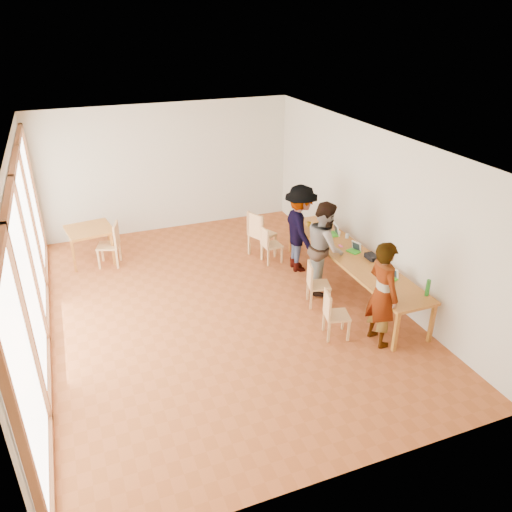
{
  "coord_description": "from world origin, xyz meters",
  "views": [
    {
      "loc": [
        -2.19,
        -7.43,
        4.84
      ],
      "look_at": [
        0.55,
        -0.37,
        1.1
      ],
      "focal_mm": 35.0,
      "sensor_mm": 36.0,
      "label": 1
    }
  ],
  "objects": [
    {
      "name": "ground",
      "position": [
        0.0,
        0.0,
        0.0
      ],
      "size": [
        8.0,
        8.0,
        0.0
      ],
      "primitive_type": "plane",
      "color": "#A25027",
      "rests_on": "ground"
    },
    {
      "name": "laptop_mid",
      "position": [
        2.62,
        -0.2,
        0.8
      ],
      "size": [
        0.26,
        0.27,
        0.19
      ],
      "rotation": [
        0.0,
        0.0,
        0.33
      ],
      "color": "green",
      "rests_on": "communal_table"
    },
    {
      "name": "side_table",
      "position": [
        -1.98,
        2.77,
        0.67
      ],
      "size": [
        0.9,
        0.9,
        0.75
      ],
      "rotation": [
        0.0,
        0.0,
        0.15
      ],
      "color": "#B17627",
      "rests_on": "ground"
    },
    {
      "name": "window_wall",
      "position": [
        -2.96,
        0.0,
        1.5
      ],
      "size": [
        0.1,
        8.0,
        3.0
      ],
      "primitive_type": "cube",
      "color": "white",
      "rests_on": "ground"
    },
    {
      "name": "chair_near",
      "position": [
        1.42,
        -1.52,
        0.5
      ],
      "size": [
        0.47,
        0.47,
        0.44
      ],
      "rotation": [
        0.0,
        0.0,
        -0.25
      ],
      "color": "tan",
      "rests_on": "ground"
    },
    {
      "name": "chair_mid",
      "position": [
        1.61,
        -0.52,
        0.5
      ],
      "size": [
        0.47,
        0.47,
        0.44
      ],
      "rotation": [
        0.0,
        0.0,
        -0.28
      ],
      "color": "tan",
      "rests_on": "ground"
    },
    {
      "name": "yellow_mug",
      "position": [
        2.36,
        1.21,
        0.8
      ],
      "size": [
        0.14,
        0.14,
        0.09
      ],
      "primitive_type": "imported",
      "rotation": [
        0.0,
        0.0,
        -0.22
      ],
      "color": "gold",
      "rests_on": "communal_table"
    },
    {
      "name": "ceiling",
      "position": [
        0.0,
        0.0,
        3.02
      ],
      "size": [
        6.0,
        8.0,
        0.04
      ],
      "primitive_type": "cube",
      "color": "white",
      "rests_on": "wall_back"
    },
    {
      "name": "condiment_cup",
      "position": [
        2.74,
        0.63,
        0.78
      ],
      "size": [
        0.08,
        0.08,
        0.06
      ],
      "primitive_type": "cylinder",
      "color": "white",
      "rests_on": "communal_table"
    },
    {
      "name": "chair_far",
      "position": [
        1.49,
        1.35,
        0.49
      ],
      "size": [
        0.4,
        0.4,
        0.43
      ],
      "rotation": [
        0.0,
        0.0,
        0.07
      ],
      "color": "tan",
      "rests_on": "ground"
    },
    {
      "name": "green_bottle",
      "position": [
        2.84,
        -2.02,
        0.89
      ],
      "size": [
        0.07,
        0.07,
        0.28
      ],
      "primitive_type": "cylinder",
      "color": "#268229",
      "rests_on": "communal_table"
    },
    {
      "name": "person_near",
      "position": [
        2.06,
        -1.91,
        0.88
      ],
      "size": [
        0.45,
        0.66,
        1.77
      ],
      "primitive_type": "imported",
      "rotation": [
        0.0,
        0.0,
        1.61
      ],
      "color": "gray",
      "rests_on": "ground"
    },
    {
      "name": "laptop_far",
      "position": [
        2.64,
        0.64,
        0.81
      ],
      "size": [
        0.28,
        0.3,
        0.23
      ],
      "rotation": [
        0.0,
        0.0,
        -0.19
      ],
      "color": "green",
      "rests_on": "communal_table"
    },
    {
      "name": "laptop_near",
      "position": [
        2.63,
        -1.34,
        0.8
      ],
      "size": [
        0.26,
        0.28,
        0.19
      ],
      "rotation": [
        0.0,
        0.0,
        0.35
      ],
      "color": "green",
      "rests_on": "communal_table"
    },
    {
      "name": "chair_spare",
      "position": [
        -1.57,
        2.42,
        0.57
      ],
      "size": [
        0.54,
        0.54,
        0.49
      ],
      "rotation": [
        0.0,
        0.0,
        2.85
      ],
      "color": "tan",
      "rests_on": "ground"
    },
    {
      "name": "clear_glass",
      "position": [
        2.8,
        0.4,
        0.8
      ],
      "size": [
        0.07,
        0.07,
        0.09
      ],
      "primitive_type": "cylinder",
      "color": "silver",
      "rests_on": "communal_table"
    },
    {
      "name": "communal_table",
      "position": [
        2.5,
        -0.3,
        0.7
      ],
      "size": [
        0.8,
        4.0,
        0.75
      ],
      "color": "#B17627",
      "rests_on": "ground"
    },
    {
      "name": "chair_empty",
      "position": [
        1.42,
        1.71,
        0.62
      ],
      "size": [
        0.62,
        0.62,
        0.54
      ],
      "rotation": [
        0.0,
        0.0,
        0.42
      ],
      "color": "tan",
      "rests_on": "ground"
    },
    {
      "name": "person_far",
      "position": [
        1.97,
        0.84,
        0.9
      ],
      "size": [
        0.8,
        1.23,
        1.8
      ],
      "primitive_type": "imported",
      "rotation": [
        0.0,
        0.0,
        1.46
      ],
      "color": "gray",
      "rests_on": "ground"
    },
    {
      "name": "wall_back",
      "position": [
        0.0,
        4.0,
        1.5
      ],
      "size": [
        6.0,
        0.1,
        3.0
      ],
      "primitive_type": "cube",
      "color": "beige",
      "rests_on": "ground"
    },
    {
      "name": "black_pouch",
      "position": [
        2.73,
        -0.59,
        0.8
      ],
      "size": [
        0.16,
        0.26,
        0.09
      ],
      "primitive_type": "cube",
      "color": "black",
      "rests_on": "communal_table"
    },
    {
      "name": "wall_front",
      "position": [
        0.0,
        -4.0,
        1.5
      ],
      "size": [
        6.0,
        0.1,
        3.0
      ],
      "primitive_type": "cube",
      "color": "beige",
      "rests_on": "ground"
    },
    {
      "name": "pink_phone",
      "position": [
        2.49,
        0.1,
        0.76
      ],
      "size": [
        0.05,
        0.1,
        0.01
      ],
      "primitive_type": "cube",
      "color": "#F34CA6",
      "rests_on": "communal_table"
    },
    {
      "name": "wall_right",
      "position": [
        3.0,
        0.0,
        1.5
      ],
      "size": [
        0.1,
        8.0,
        3.0
      ],
      "primitive_type": "cube",
      "color": "beige",
      "rests_on": "ground"
    },
    {
      "name": "person_mid",
      "position": [
        2.05,
        -0.06,
        0.88
      ],
      "size": [
        0.92,
        1.03,
        1.77
      ],
      "primitive_type": "imported",
      "rotation": [
        0.0,
        0.0,
        1.23
      ],
      "color": "gray",
      "rests_on": "ground"
    }
  ]
}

